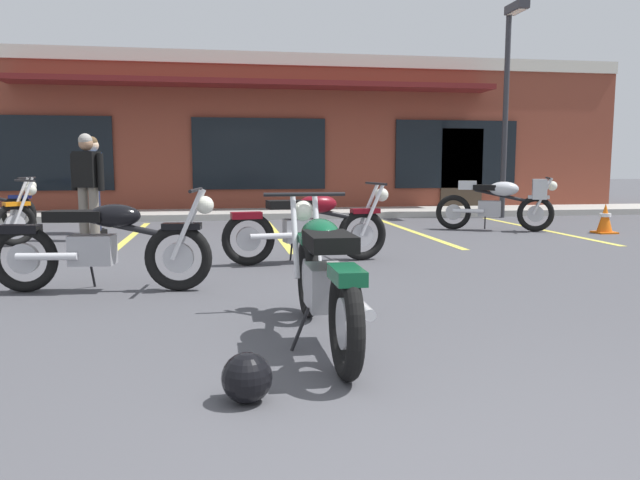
{
  "coord_description": "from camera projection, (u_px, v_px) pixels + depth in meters",
  "views": [
    {
      "loc": [
        -0.96,
        -1.79,
        1.2
      ],
      "look_at": [
        -0.11,
        3.38,
        0.55
      ],
      "focal_mm": 34.32,
      "sensor_mm": 36.0,
      "label": 1
    }
  ],
  "objects": [
    {
      "name": "motorcycle_foreground_classic",
      "position": [
        323.0,
        275.0,
        4.11
      ],
      "size": [
        0.66,
        2.11,
        0.98
      ],
      "color": "black",
      "rests_on": "ground_plane"
    },
    {
      "name": "motorcycle_red_sportbike",
      "position": [
        103.0,
        243.0,
        5.74
      ],
      "size": [
        2.11,
        0.7,
        0.98
      ],
      "color": "black",
      "rests_on": "ground_plane"
    },
    {
      "name": "motorcycle_silver_naked",
      "position": [
        501.0,
        202.0,
        11.06
      ],
      "size": [
        1.97,
        1.16,
        0.98
      ],
      "color": "black",
      "rests_on": "ground_plane"
    },
    {
      "name": "helmet_on_pavement",
      "position": [
        247.0,
        378.0,
        3.08
      ],
      "size": [
        0.26,
        0.26,
        0.26
      ],
      "color": "black",
      "rests_on": "ground_plane"
    },
    {
      "name": "person_in_black_shirt",
      "position": [
        94.0,
        179.0,
        10.53
      ],
      "size": [
        0.38,
        0.59,
        1.68
      ],
      "color": "black",
      "rests_on": "ground_plane"
    },
    {
      "name": "ground_plane",
      "position": [
        322.0,
        289.0,
        5.92
      ],
      "size": [
        80.0,
        80.0,
        0.0
      ],
      "primitive_type": "plane",
      "color": "#47474C"
    },
    {
      "name": "person_in_shorts_foreground",
      "position": [
        88.0,
        180.0,
        9.54
      ],
      "size": [
        0.58,
        0.4,
        1.68
      ],
      "color": "black",
      "rests_on": "ground_plane"
    },
    {
      "name": "painted_stall_lines",
      "position": [
        277.0,
        234.0,
        10.55
      ],
      "size": [
        9.89,
        4.8,
        0.01
      ],
      "color": "#DBCC4C",
      "rests_on": "ground_plane"
    },
    {
      "name": "parking_lot_lamp_post",
      "position": [
        509.0,
        81.0,
        13.37
      ],
      "size": [
        0.24,
        0.76,
        4.6
      ],
      "color": "#2D2D33",
      "rests_on": "ground_plane"
    },
    {
      "name": "motorcycle_blue_standard",
      "position": [
        309.0,
        225.0,
        7.44
      ],
      "size": [
        2.1,
        0.72,
        0.98
      ],
      "color": "black",
      "rests_on": "ground_plane"
    },
    {
      "name": "traffic_cone",
      "position": [
        605.0,
        219.0,
        10.66
      ],
      "size": [
        0.34,
        0.34,
        0.53
      ],
      "color": "orange",
      "rests_on": "ground_plane"
    },
    {
      "name": "brick_storefront_building",
      "position": [
        253.0,
        139.0,
        17.65
      ],
      "size": [
        18.68,
        7.01,
        3.85
      ],
      "color": "brown",
      "rests_on": "ground_plane"
    },
    {
      "name": "sidewalk_kerb",
      "position": [
        263.0,
        214.0,
        14.06
      ],
      "size": [
        22.0,
        1.8,
        0.14
      ],
      "primitive_type": "cube",
      "color": "#A8A59E",
      "rests_on": "ground_plane"
    }
  ]
}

